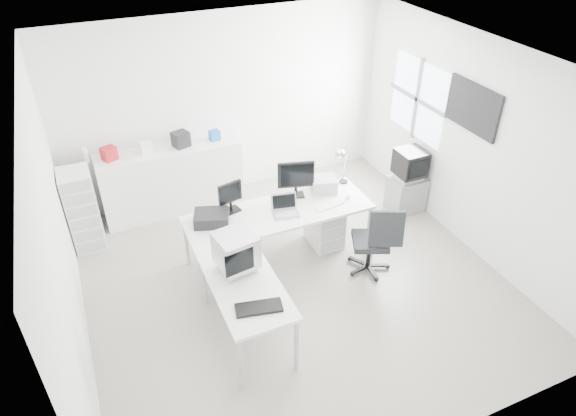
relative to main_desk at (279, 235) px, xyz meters
name	(u,v)px	position (x,y,z in m)	size (l,w,h in m)	color
floor	(294,281)	(-0.01, -0.52, -0.38)	(5.00, 5.00, 0.01)	beige
ceiling	(296,65)	(-0.01, -0.52, 2.42)	(5.00, 5.00, 0.01)	white
back_wall	(226,107)	(-0.01, 1.98, 1.02)	(5.00, 0.02, 2.80)	silver
left_wall	(58,243)	(-2.51, -0.52, 1.02)	(0.02, 5.00, 2.80)	silver
right_wall	(472,146)	(2.49, -0.52, 1.02)	(0.02, 5.00, 2.80)	silver
window	(417,99)	(2.47, 0.68, 1.23)	(0.02, 1.20, 1.10)	white
wall_picture	(473,107)	(2.46, -0.42, 1.52)	(0.04, 0.90, 0.60)	black
main_desk	(279,235)	(0.00, 0.00, 0.00)	(2.40, 0.80, 0.75)	white
side_desk	(247,309)	(-0.85, -1.10, 0.00)	(0.70, 1.40, 0.75)	white
drawer_pedestal	(325,225)	(0.70, 0.05, -0.08)	(0.40, 0.50, 0.60)	white
inkjet_printer	(212,218)	(-0.85, 0.10, 0.45)	(0.41, 0.32, 0.15)	black
lcd_monitor_small	(230,198)	(-0.55, 0.25, 0.58)	(0.32, 0.18, 0.40)	black
lcd_monitor_large	(296,180)	(0.35, 0.25, 0.62)	(0.48, 0.19, 0.50)	black
laptop	(286,208)	(0.05, -0.10, 0.47)	(0.29, 0.30, 0.19)	#B7B7BA
white_keyboard	(330,205)	(0.65, -0.15, 0.38)	(0.39, 0.12, 0.02)	white
white_mouse	(348,197)	(0.95, -0.10, 0.41)	(0.06, 0.06, 0.06)	white
laser_printer	(324,184)	(0.75, 0.22, 0.47)	(0.33, 0.29, 0.19)	#A6A6A6
desk_lamp	(345,166)	(1.10, 0.30, 0.63)	(0.17, 0.17, 0.52)	silver
crt_monitor	(236,253)	(-0.85, -0.85, 0.60)	(0.39, 0.39, 0.45)	#B7B7BA
black_keyboard	(259,308)	(-0.85, -1.50, 0.39)	(0.47, 0.19, 0.03)	black
office_chair	(371,238)	(0.97, -0.68, 0.12)	(0.57, 0.57, 0.99)	#232628
tv_cabinet	(406,194)	(2.21, 0.30, -0.10)	(0.50, 0.41, 0.54)	gray
crt_tv	(410,165)	(2.21, 0.30, 0.39)	(0.50, 0.48, 0.45)	black
sideboard	(172,180)	(-0.99, 1.72, 0.14)	(2.06, 0.52, 1.03)	white
clutter_box_a	(109,154)	(-1.79, 1.72, 0.75)	(0.18, 0.16, 0.18)	#A3171C
clutter_box_b	(146,148)	(-1.29, 1.72, 0.74)	(0.16, 0.14, 0.16)	white
clutter_box_c	(181,139)	(-0.79, 1.72, 0.77)	(0.22, 0.20, 0.22)	black
clutter_box_d	(215,135)	(-0.29, 1.72, 0.73)	(0.15, 0.13, 0.15)	#1856A8
clutter_bottle	(85,155)	(-2.09, 1.76, 0.77)	(0.07, 0.07, 0.22)	white
filing_cabinet	(82,210)	(-2.29, 1.33, 0.20)	(0.40, 0.48, 1.15)	white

